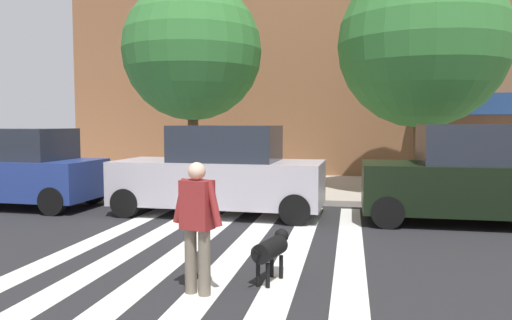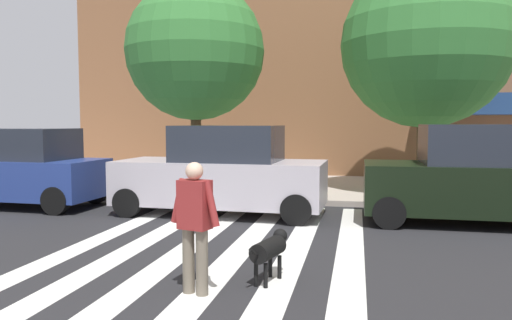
{
  "view_description": "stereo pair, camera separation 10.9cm",
  "coord_description": "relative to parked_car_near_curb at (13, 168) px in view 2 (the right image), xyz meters",
  "views": [
    {
      "loc": [
        2.25,
        -0.64,
        2.11
      ],
      "look_at": [
        0.7,
        7.3,
        1.5
      ],
      "focal_mm": 34.14,
      "sensor_mm": 36.0,
      "label": 1
    },
    {
      "loc": [
        2.35,
        -0.62,
        2.11
      ],
      "look_at": [
        0.7,
        7.3,
        1.5
      ],
      "focal_mm": 34.14,
      "sensor_mm": 36.0,
      "label": 2
    }
  ],
  "objects": [
    {
      "name": "dog_on_leash",
      "position": [
        7.47,
        -4.54,
        -0.52
      ],
      "size": [
        0.43,
        1.0,
        0.65
      ],
      "color": "black",
      "rests_on": "ground_plane"
    },
    {
      "name": "street_tree_middle",
      "position": [
        10.41,
        3.6,
        3.36
      ],
      "size": [
        4.7,
        4.7,
        6.53
      ],
      "color": "#4C3823",
      "rests_on": "sidewalk_far"
    },
    {
      "name": "parked_car_behind_first",
      "position": [
        5.53,
        0.0,
        0.0
      ],
      "size": [
        4.84,
        2.08,
        2.06
      ],
      "color": "#B5ADB7",
      "rests_on": "ground_plane"
    },
    {
      "name": "parked_car_third_in_line",
      "position": [
        11.19,
        0.0,
        0.04
      ],
      "size": [
        4.78,
        1.96,
        2.09
      ],
      "color": "black",
      "rests_on": "ground_plane"
    },
    {
      "name": "crosswalk_stripes",
      "position": [
        6.25,
        -4.31,
        -0.96
      ],
      "size": [
        4.95,
        11.16,
        0.01
      ],
      "color": "silver",
      "rests_on": "ground_plane"
    },
    {
      "name": "sidewalk_far",
      "position": [
        6.24,
        4.56,
        -0.89
      ],
      "size": [
        80.0,
        6.0,
        0.15
      ],
      "primitive_type": "cube",
      "color": "#B7A99D",
      "rests_on": "ground_plane"
    },
    {
      "name": "street_tree_nearest",
      "position": [
        3.99,
        2.67,
        3.21
      ],
      "size": [
        3.98,
        3.98,
        6.02
      ],
      "color": "#4C3823",
      "rests_on": "sidewalk_far"
    },
    {
      "name": "pedestrian_dog_walker",
      "position": [
        6.65,
        -5.21,
        -0.04
      ],
      "size": [
        0.7,
        0.33,
        1.64
      ],
      "color": "#6B6051",
      "rests_on": "ground_plane"
    },
    {
      "name": "parked_car_near_curb",
      "position": [
        0.0,
        0.0,
        0.0
      ],
      "size": [
        4.74,
        2.02,
        1.98
      ],
      "color": "navy",
      "rests_on": "ground_plane"
    },
    {
      "name": "ground_plane",
      "position": [
        6.24,
        -4.31,
        -0.96
      ],
      "size": [
        160.0,
        160.0,
        0.0
      ],
      "primitive_type": "plane",
      "color": "#232326"
    }
  ]
}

